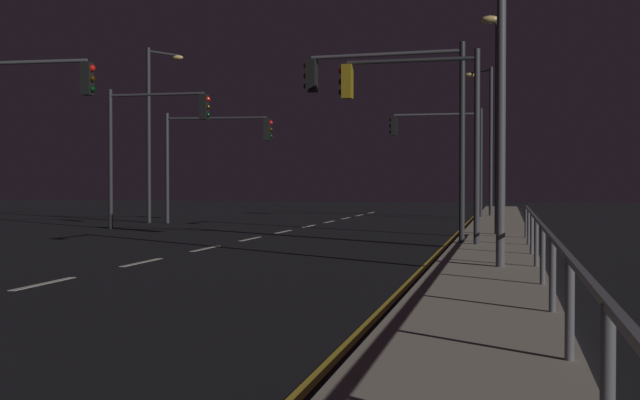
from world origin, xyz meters
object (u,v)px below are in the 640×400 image
at_px(traffic_light_mid_left, 215,144).
at_px(street_lamp_median, 500,42).
at_px(traffic_light_far_center, 415,108).
at_px(street_lamp_across_street, 496,105).
at_px(traffic_light_near_left, 33,111).
at_px(traffic_light_mid_right, 440,140).
at_px(traffic_light_near_right, 391,102).
at_px(traffic_light_far_left, 153,130).
at_px(street_lamp_corner, 154,119).
at_px(street_lamp_mid_block, 487,127).

bearing_deg(traffic_light_mid_left, street_lamp_median, -55.54).
bearing_deg(traffic_light_far_center, street_lamp_across_street, 63.35).
xyz_separation_m(traffic_light_near_left, traffic_light_mid_right, (10.31, 19.24, 0.01)).
xyz_separation_m(traffic_light_near_right, traffic_light_far_left, (-10.24, 6.39, -0.23)).
bearing_deg(street_lamp_median, traffic_light_near_left, 158.31).
bearing_deg(street_lamp_corner, street_lamp_mid_block, 29.78).
xyz_separation_m(traffic_light_near_right, street_lamp_corner, (-12.45, 11.35, 0.60)).
distance_m(traffic_light_near_left, street_lamp_corner, 13.27).
height_order(street_lamp_across_street, street_lamp_corner, street_lamp_corner).
bearing_deg(street_lamp_across_street, traffic_light_far_left, 168.13).
height_order(traffic_light_far_center, street_lamp_corner, street_lamp_corner).
distance_m(traffic_light_far_left, traffic_light_far_center, 13.04).
xyz_separation_m(traffic_light_near_left, street_lamp_mid_block, (12.54, 21.47, 0.77)).
relative_size(traffic_light_far_center, street_lamp_across_street, 0.77).
height_order(traffic_light_near_right, traffic_light_mid_right, traffic_light_near_right).
relative_size(street_lamp_across_street, street_lamp_corner, 0.87).
relative_size(traffic_light_near_left, street_lamp_mid_block, 0.74).
distance_m(traffic_light_far_left, street_lamp_corner, 5.49).
bearing_deg(traffic_light_far_left, traffic_light_mid_right, 47.40).
height_order(traffic_light_near_left, traffic_light_mid_right, traffic_light_near_left).
bearing_deg(street_lamp_corner, traffic_light_near_right, -42.36).
distance_m(traffic_light_mid_left, street_lamp_corner, 3.20).
bearing_deg(street_lamp_across_street, street_lamp_median, -88.93).
bearing_deg(traffic_light_mid_right, street_lamp_corner, -153.65).
bearing_deg(traffic_light_mid_right, traffic_light_far_center, -87.61).
bearing_deg(traffic_light_near_right, street_lamp_median, -66.40).
bearing_deg(traffic_light_far_center, traffic_light_near_right, 139.58).
bearing_deg(traffic_light_mid_right, traffic_light_near_left, -118.19).
relative_size(traffic_light_near_left, street_lamp_median, 0.77).
distance_m(traffic_light_near_right, street_lamp_corner, 16.86).
bearing_deg(street_lamp_corner, street_lamp_across_street, -26.74).
height_order(street_lamp_across_street, street_lamp_mid_block, street_lamp_mid_block).
relative_size(traffic_light_far_center, street_lamp_median, 0.73).
relative_size(traffic_light_far_center, street_lamp_mid_block, 0.70).
xyz_separation_m(traffic_light_mid_right, street_lamp_across_street, (2.90, -13.88, 0.40)).
distance_m(traffic_light_mid_right, street_lamp_median, 24.77).
relative_size(traffic_light_mid_right, traffic_light_mid_left, 1.07).
xyz_separation_m(traffic_light_far_left, street_lamp_corner, (-2.20, 4.97, 0.83)).
relative_size(traffic_light_near_left, street_lamp_across_street, 0.81).
bearing_deg(traffic_light_near_left, street_lamp_across_street, 22.07).
bearing_deg(traffic_light_far_left, street_lamp_corner, 113.93).
height_order(traffic_light_near_left, street_lamp_median, street_lamp_median).
distance_m(traffic_light_near_right, street_lamp_mid_block, 19.88).
bearing_deg(street_lamp_median, traffic_light_mid_left, 124.46).
height_order(traffic_light_far_left, traffic_light_mid_right, traffic_light_far_left).
bearing_deg(traffic_light_near_left, traffic_light_mid_left, 86.27).
bearing_deg(street_lamp_corner, traffic_light_far_left, -66.07).
bearing_deg(traffic_light_mid_left, traffic_light_near_left, -93.73).
xyz_separation_m(traffic_light_mid_left, street_lamp_median, (12.56, -18.30, 0.98)).
xyz_separation_m(street_lamp_across_street, street_lamp_corner, (-15.33, 7.72, 0.40)).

